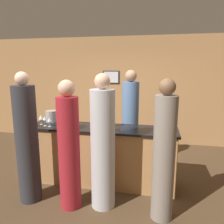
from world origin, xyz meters
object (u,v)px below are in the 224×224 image
object	(u,v)px
bartender	(130,123)
guest_3	(69,149)
ice_bucket	(51,116)
guest_0	(27,143)
wine_bottle_0	(113,120)
guest_1	(103,147)
guest_2	(164,156)

from	to	relation	value
bartender	guest_3	bearing A→B (deg)	65.21
guest_3	ice_bucket	distance (m)	1.22
guest_0	ice_bucket	bearing A→B (deg)	93.93
guest_3	wine_bottle_0	world-z (taller)	guest_3
bartender	guest_1	xyz separation A→B (m)	(-0.22, -1.36, -0.02)
bartender	ice_bucket	size ratio (longest dim) A/B	9.34
guest_1	bartender	bearing A→B (deg)	80.91
bartender	wine_bottle_0	size ratio (longest dim) A/B	6.32
bartender	guest_0	xyz separation A→B (m)	(-1.35, -1.43, -0.01)
guest_2	guest_3	world-z (taller)	guest_2
wine_bottle_0	ice_bucket	xyz separation A→B (m)	(-1.18, 0.10, -0.01)
guest_0	wine_bottle_0	xyz separation A→B (m)	(1.12, 0.81, 0.21)
guest_0	ice_bucket	size ratio (longest dim) A/B	9.29
bartender	guest_2	distance (m)	1.58
wine_bottle_0	guest_0	bearing A→B (deg)	-144.25
guest_1	guest_3	bearing A→B (deg)	-166.45
guest_0	guest_2	xyz separation A→B (m)	(1.96, -0.03, -0.02)
guest_0	ice_bucket	xyz separation A→B (m)	(-0.06, 0.91, 0.20)
guest_0	guest_3	bearing A→B (deg)	-3.02
guest_2	wine_bottle_0	size ratio (longest dim) A/B	6.04
guest_0	guest_1	size ratio (longest dim) A/B	1.01
bartender	guest_1	size ratio (longest dim) A/B	1.02
guest_1	ice_bucket	distance (m)	1.47
guest_2	guest_0	bearing A→B (deg)	179.26
bartender	guest_1	bearing A→B (deg)	80.91
guest_1	guest_3	world-z (taller)	guest_1
guest_1	guest_2	bearing A→B (deg)	-6.90
ice_bucket	wine_bottle_0	bearing A→B (deg)	-4.88
guest_0	wine_bottle_0	size ratio (longest dim) A/B	6.28
guest_2	ice_bucket	distance (m)	2.24
ice_bucket	guest_0	bearing A→B (deg)	-86.07
guest_1	wine_bottle_0	bearing A→B (deg)	90.83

